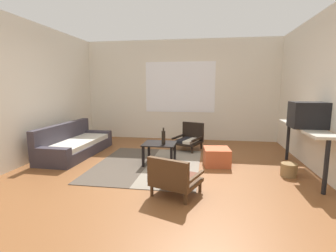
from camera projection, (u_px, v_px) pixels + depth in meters
name	position (u px, v px, depth m)	size (l,w,h in m)	color
ground_plane	(159.00, 176.00, 4.14)	(7.80, 7.80, 0.00)	brown
far_wall_with_window	(180.00, 90.00, 6.91)	(5.60, 0.13, 2.70)	silver
side_wall_right	(334.00, 94.00, 3.80)	(0.12, 6.60, 2.70)	silver
side_wall_left	(20.00, 92.00, 4.63)	(0.12, 6.60, 2.70)	silver
area_rug	(148.00, 164.00, 4.73)	(1.92, 2.29, 0.01)	#4C4238
couch	(74.00, 145.00, 5.41)	(0.81, 1.99, 0.67)	#38333D
coffee_table	(160.00, 147.00, 4.72)	(0.60, 0.53, 0.41)	black
armchair_by_window	(190.00, 138.00, 5.87)	(0.72, 0.76, 0.61)	black
armchair_striped_foreground	(174.00, 178.00, 3.36)	(0.74, 0.72, 0.55)	#472D19
ottoman_orange	(217.00, 157.00, 4.69)	(0.47, 0.47, 0.32)	#BC5633
console_shelf	(305.00, 132.00, 4.15)	(0.36, 1.79, 0.81)	beige
crt_television	(309.00, 115.00, 3.98)	(0.56, 0.40, 0.41)	black
clay_vase	(298.00, 117.00, 4.49)	(0.22, 0.22, 0.29)	#935B38
glass_bottle	(163.00, 137.00, 4.59)	(0.07, 0.07, 0.31)	black
wicker_basket	(289.00, 170.00, 4.12)	(0.26, 0.26, 0.21)	olive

